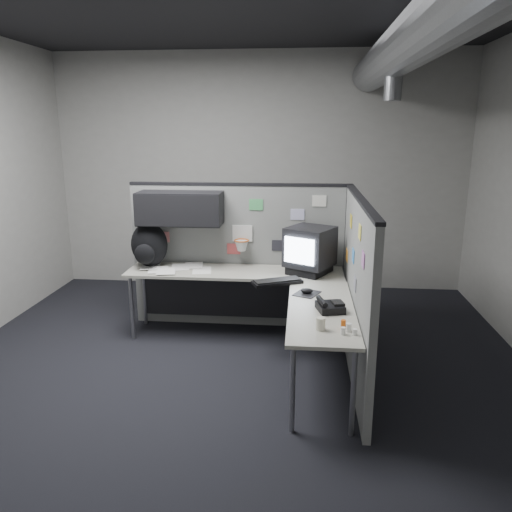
# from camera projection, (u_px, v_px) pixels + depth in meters

# --- Properties ---
(room) EXTENTS (5.62, 5.62, 3.22)m
(room) POSITION_uv_depth(u_px,v_px,m) (298.00, 143.00, 3.97)
(room) COLOR black
(room) RESTS_ON ground
(partition_back) EXTENTS (2.44, 0.42, 1.63)m
(partition_back) POSITION_uv_depth(u_px,v_px,m) (224.00, 241.00, 5.51)
(partition_back) COLOR slate
(partition_back) RESTS_ON ground
(partition_right) EXTENTS (0.07, 2.23, 1.63)m
(partition_right) POSITION_uv_depth(u_px,v_px,m) (356.00, 289.00, 4.45)
(partition_right) COLOR slate
(partition_right) RESTS_ON ground
(desk) EXTENTS (2.31, 2.11, 0.73)m
(desk) POSITION_uv_depth(u_px,v_px,m) (255.00, 290.00, 5.06)
(desk) COLOR #A2A192
(desk) RESTS_ON ground
(monitor) EXTENTS (0.58, 0.58, 0.49)m
(monitor) POSITION_uv_depth(u_px,v_px,m) (310.00, 250.00, 5.18)
(monitor) COLOR black
(monitor) RESTS_ON desk
(keyboard) EXTENTS (0.52, 0.36, 0.04)m
(keyboard) POSITION_uv_depth(u_px,v_px,m) (277.00, 282.00, 4.88)
(keyboard) COLOR black
(keyboard) RESTS_ON desk
(mouse) EXTENTS (0.28, 0.30, 0.05)m
(mouse) POSITION_uv_depth(u_px,v_px,m) (307.00, 292.00, 4.58)
(mouse) COLOR black
(mouse) RESTS_ON desk
(phone) EXTENTS (0.25, 0.27, 0.11)m
(phone) POSITION_uv_depth(u_px,v_px,m) (330.00, 306.00, 4.15)
(phone) COLOR black
(phone) RESTS_ON desk
(bottles) EXTENTS (0.13, 0.14, 0.07)m
(bottles) POSITION_uv_depth(u_px,v_px,m) (347.00, 328.00, 3.72)
(bottles) COLOR silver
(bottles) RESTS_ON desk
(cup) EXTENTS (0.09, 0.09, 0.10)m
(cup) POSITION_uv_depth(u_px,v_px,m) (321.00, 324.00, 3.76)
(cup) COLOR beige
(cup) RESTS_ON desk
(papers) EXTENTS (0.82, 0.57, 0.02)m
(papers) POSITION_uv_depth(u_px,v_px,m) (175.00, 268.00, 5.38)
(papers) COLOR white
(papers) RESTS_ON desk
(backpack) EXTENTS (0.48, 0.47, 0.49)m
(backpack) POSITION_uv_depth(u_px,v_px,m) (149.00, 246.00, 5.42)
(backpack) COLOR black
(backpack) RESTS_ON desk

